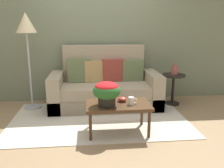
{
  "coord_description": "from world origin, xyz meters",
  "views": [
    {
      "loc": [
        -0.16,
        -3.46,
        1.46
      ],
      "look_at": [
        0.21,
        0.12,
        0.56
      ],
      "focal_mm": 38.46,
      "sensor_mm": 36.0,
      "label": 1
    }
  ],
  "objects_px": {
    "couch": "(105,88)",
    "floor_lamp": "(26,30)",
    "table_vase": "(175,70)",
    "coffee_mug": "(132,101)",
    "side_table": "(173,84)",
    "snack_bowl": "(122,99)",
    "coffee_table": "(118,107)",
    "potted_plant": "(107,91)"
  },
  "relations": [
    {
      "from": "coffee_mug",
      "to": "table_vase",
      "type": "height_order",
      "value": "table_vase"
    },
    {
      "from": "couch",
      "to": "snack_bowl",
      "type": "bearing_deg",
      "value": -81.62
    },
    {
      "from": "snack_bowl",
      "to": "potted_plant",
      "type": "bearing_deg",
      "value": -145.44
    },
    {
      "from": "coffee_mug",
      "to": "table_vase",
      "type": "relative_size",
      "value": 0.62
    },
    {
      "from": "couch",
      "to": "snack_bowl",
      "type": "height_order",
      "value": "couch"
    },
    {
      "from": "floor_lamp",
      "to": "table_vase",
      "type": "relative_size",
      "value": 8.01
    },
    {
      "from": "floor_lamp",
      "to": "table_vase",
      "type": "bearing_deg",
      "value": -0.66
    },
    {
      "from": "couch",
      "to": "floor_lamp",
      "type": "xyz_separation_m",
      "value": [
        -1.3,
        -0.02,
        1.03
      ]
    },
    {
      "from": "side_table",
      "to": "floor_lamp",
      "type": "relative_size",
      "value": 0.34
    },
    {
      "from": "side_table",
      "to": "table_vase",
      "type": "relative_size",
      "value": 2.74
    },
    {
      "from": "potted_plant",
      "to": "snack_bowl",
      "type": "relative_size",
      "value": 2.87
    },
    {
      "from": "couch",
      "to": "side_table",
      "type": "relative_size",
      "value": 3.42
    },
    {
      "from": "floor_lamp",
      "to": "snack_bowl",
      "type": "distance_m",
      "value": 2.02
    },
    {
      "from": "side_table",
      "to": "coffee_mug",
      "type": "relative_size",
      "value": 4.45
    },
    {
      "from": "couch",
      "to": "potted_plant",
      "type": "xyz_separation_m",
      "value": [
        -0.07,
        -1.24,
        0.29
      ]
    },
    {
      "from": "table_vase",
      "to": "coffee_table",
      "type": "bearing_deg",
      "value": -136.56
    },
    {
      "from": "snack_bowl",
      "to": "table_vase",
      "type": "relative_size",
      "value": 0.61
    },
    {
      "from": "floor_lamp",
      "to": "table_vase",
      "type": "height_order",
      "value": "floor_lamp"
    },
    {
      "from": "coffee_mug",
      "to": "coffee_table",
      "type": "bearing_deg",
      "value": 160.62
    },
    {
      "from": "coffee_table",
      "to": "side_table",
      "type": "height_order",
      "value": "side_table"
    },
    {
      "from": "side_table",
      "to": "snack_bowl",
      "type": "height_order",
      "value": "side_table"
    },
    {
      "from": "side_table",
      "to": "snack_bowl",
      "type": "distance_m",
      "value": 1.5
    },
    {
      "from": "coffee_mug",
      "to": "snack_bowl",
      "type": "xyz_separation_m",
      "value": [
        -0.1,
        0.14,
        -0.02
      ]
    },
    {
      "from": "floor_lamp",
      "to": "table_vase",
      "type": "xyz_separation_m",
      "value": [
        2.57,
        -0.03,
        -0.72
      ]
    },
    {
      "from": "potted_plant",
      "to": "table_vase",
      "type": "distance_m",
      "value": 1.79
    },
    {
      "from": "coffee_mug",
      "to": "snack_bowl",
      "type": "relative_size",
      "value": 1.01
    },
    {
      "from": "coffee_mug",
      "to": "couch",
      "type": "bearing_deg",
      "value": 102.1
    },
    {
      "from": "floor_lamp",
      "to": "coffee_mug",
      "type": "relative_size",
      "value": 13.01
    },
    {
      "from": "couch",
      "to": "floor_lamp",
      "type": "relative_size",
      "value": 1.17
    },
    {
      "from": "floor_lamp",
      "to": "coffee_mug",
      "type": "height_order",
      "value": "floor_lamp"
    },
    {
      "from": "floor_lamp",
      "to": "snack_bowl",
      "type": "height_order",
      "value": "floor_lamp"
    },
    {
      "from": "coffee_mug",
      "to": "snack_bowl",
      "type": "distance_m",
      "value": 0.18
    },
    {
      "from": "table_vase",
      "to": "snack_bowl",
      "type": "bearing_deg",
      "value": -137.1
    },
    {
      "from": "couch",
      "to": "coffee_table",
      "type": "bearing_deg",
      "value": -85.47
    },
    {
      "from": "coffee_table",
      "to": "potted_plant",
      "type": "distance_m",
      "value": 0.3
    },
    {
      "from": "potted_plant",
      "to": "coffee_table",
      "type": "bearing_deg",
      "value": 24.52
    },
    {
      "from": "potted_plant",
      "to": "table_vase",
      "type": "xyz_separation_m",
      "value": [
        1.34,
        1.19,
        0.03
      ]
    },
    {
      "from": "couch",
      "to": "coffee_table",
      "type": "relative_size",
      "value": 2.24
    },
    {
      "from": "snack_bowl",
      "to": "table_vase",
      "type": "xyz_separation_m",
      "value": [
        1.11,
        1.03,
        0.19
      ]
    },
    {
      "from": "side_table",
      "to": "coffee_table",
      "type": "bearing_deg",
      "value": -136.47
    },
    {
      "from": "coffee_table",
      "to": "snack_bowl",
      "type": "relative_size",
      "value": 6.83
    },
    {
      "from": "coffee_table",
      "to": "snack_bowl",
      "type": "bearing_deg",
      "value": 51.14
    }
  ]
}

